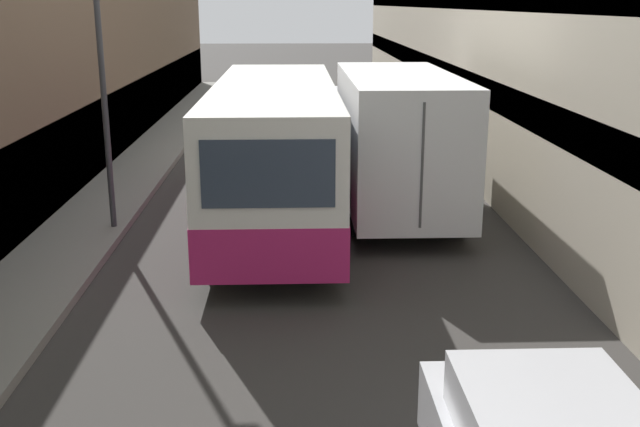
{
  "coord_description": "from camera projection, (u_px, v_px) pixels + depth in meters",
  "views": [
    {
      "loc": [
        -0.27,
        0.65,
        4.68
      ],
      "look_at": [
        0.12,
        11.5,
        1.6
      ],
      "focal_mm": 42.0,
      "sensor_mm": 36.0,
      "label": 1
    }
  ],
  "objects": [
    {
      "name": "sidewalk_left",
      "position": [
        72.0,
        241.0,
        14.89
      ],
      "size": [
        1.8,
        60.0,
        0.16
      ],
      "color": "gray",
      "rests_on": "ground_plane"
    },
    {
      "name": "box_truck",
      "position": [
        393.0,
        134.0,
        17.67
      ],
      "size": [
        2.35,
        9.01,
        3.16
      ],
      "color": "silver",
      "rests_on": "ground_plane"
    },
    {
      "name": "bus",
      "position": [
        275.0,
        151.0,
        15.99
      ],
      "size": [
        2.51,
        9.66,
        3.04
      ],
      "color": "silver",
      "rests_on": "ground_plane"
    },
    {
      "name": "ground_plane",
      "position": [
        308.0,
        243.0,
        15.08
      ],
      "size": [
        150.0,
        150.0,
        0.0
      ],
      "primitive_type": "plane",
      "color": "#33302D"
    }
  ]
}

